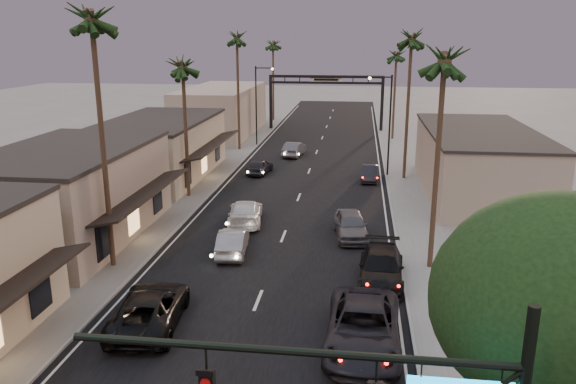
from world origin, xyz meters
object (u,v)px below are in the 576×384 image
(palm_rb, at_px, (412,34))
(palm_far, at_px, (273,42))
(corner_tree, at_px, (566,313))
(curbside_near, at_px, (363,327))
(palm_ld, at_px, (237,34))
(streetlight_right, at_px, (387,117))
(oncoming_pickup, at_px, (150,308))
(palm_ra, at_px, (445,53))
(palm_lb, at_px, (91,11))
(palm_lc, at_px, (182,61))
(streetlight_left, at_px, (258,99))
(curbside_black, at_px, (381,267))
(arch, at_px, (326,89))
(oncoming_silver, at_px, (233,241))
(palm_rc, at_px, (397,52))

(palm_rb, bearing_deg, palm_far, 116.43)
(corner_tree, distance_m, curbside_near, 10.47)
(palm_ld, bearing_deg, streetlight_right, -32.79)
(oncoming_pickup, bearing_deg, curbside_near, 169.88)
(palm_ra, xyz_separation_m, palm_far, (-16.90, 54.00, 0.00))
(palm_lb, height_order, palm_lc, palm_lb)
(streetlight_right, height_order, streetlight_left, same)
(oncoming_pickup, distance_m, curbside_near, 9.24)
(corner_tree, distance_m, palm_ld, 51.28)
(corner_tree, height_order, palm_lc, palm_lc)
(palm_lc, bearing_deg, palm_ld, 90.00)
(corner_tree, height_order, curbside_black, corner_tree)
(streetlight_left, distance_m, palm_rb, 22.07)
(curbside_black, bearing_deg, arch, 99.49)
(curbside_near, distance_m, curbside_black, 6.55)
(streetlight_right, height_order, oncoming_silver, streetlight_right)
(streetlight_right, height_order, palm_ra, palm_ra)
(streetlight_right, xyz_separation_m, streetlight_left, (-13.84, 13.00, 0.00))
(streetlight_left, height_order, palm_far, palm_far)
(oncoming_pickup, bearing_deg, streetlight_left, -92.34)
(palm_ld, bearing_deg, palm_lc, -90.00)
(streetlight_left, xyz_separation_m, palm_lc, (-1.68, -22.00, 5.14))
(palm_lc, bearing_deg, palm_rb, 24.94)
(palm_ld, distance_m, oncoming_silver, 32.93)
(palm_rb, relative_size, curbside_black, 2.57)
(corner_tree, relative_size, oncoming_silver, 2.00)
(oncoming_silver, bearing_deg, palm_rb, -126.23)
(corner_tree, relative_size, palm_ld, 0.62)
(corner_tree, relative_size, palm_rc, 0.72)
(palm_rb, distance_m, curbside_black, 25.11)
(arch, bearing_deg, palm_ld, -119.83)
(palm_lc, relative_size, palm_ra, 0.92)
(palm_ld, xyz_separation_m, oncoming_pickup, (4.35, -38.92, -11.61))
(oncoming_pickup, xyz_separation_m, curbside_near, (9.22, -0.67, 0.08))
(corner_tree, height_order, streetlight_left, streetlight_left)
(palm_ra, bearing_deg, corner_tree, -86.97)
(streetlight_left, relative_size, palm_far, 0.68)
(palm_ra, bearing_deg, oncoming_pickup, -148.36)
(palm_rb, height_order, oncoming_pickup, palm_rb)
(corner_tree, height_order, palm_lb, palm_lb)
(streetlight_left, bearing_deg, oncoming_silver, -82.47)
(curbside_near, height_order, curbside_black, curbside_near)
(curbside_near, bearing_deg, arch, 96.85)
(palm_rb, xyz_separation_m, oncoming_pickup, (-12.85, -27.92, -11.61))
(palm_lb, bearing_deg, palm_ra, 6.63)
(palm_ra, bearing_deg, palm_rb, 90.00)
(palm_lb, xyz_separation_m, oncoming_silver, (6.06, 2.81, -12.66))
(streetlight_right, relative_size, curbside_near, 1.40)
(palm_rc, bearing_deg, streetlight_right, -95.05)
(arch, distance_m, palm_ra, 47.17)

